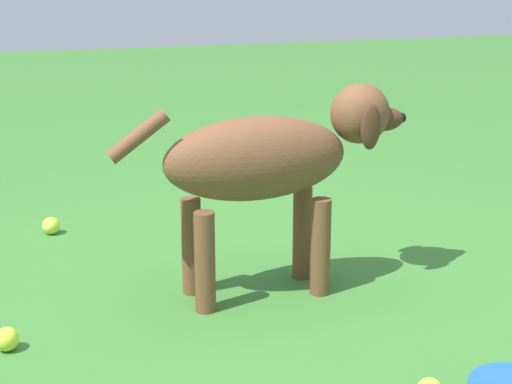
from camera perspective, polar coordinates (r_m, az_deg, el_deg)
The scene contains 4 objects.
ground at distance 2.47m, azimuth 2.07°, elevation -8.23°, with size 14.00×14.00×0.00m, color #38722D.
dog at distance 2.46m, azimuth 1.22°, elevation 2.23°, with size 0.96×0.25×0.65m.
tennis_ball_0 at distance 2.32m, azimuth -17.11°, elevation -9.84°, with size 0.07×0.07×0.07m, color #C8D639.
tennis_ball_2 at distance 3.18m, azimuth -14.20°, elevation -2.31°, with size 0.07×0.07×0.07m, color #CAE33F.
Camera 1 is at (0.74, 2.11, 1.03)m, focal length 56.96 mm.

